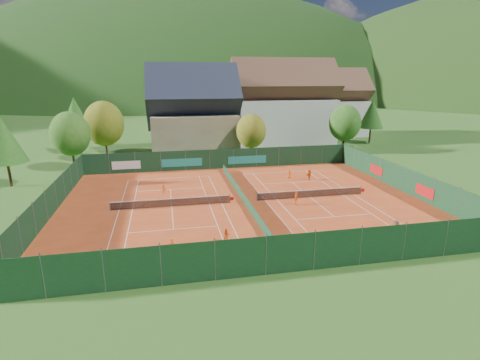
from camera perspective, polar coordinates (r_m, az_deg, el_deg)
name	(u,v)px	position (r m, az deg, el deg)	size (l,w,h in m)	color
ground	(244,202)	(42.28, 0.54, -3.36)	(600.00, 600.00, 0.00)	#2B561B
clay_pad	(244,202)	(42.27, 0.54, -3.32)	(40.00, 32.00, 0.01)	#B93F1B
court_markings_left	(172,206)	(41.43, -10.37, -3.98)	(11.03, 23.83, 0.00)	white
court_markings_right	(310,197)	(44.55, 10.67, -2.59)	(11.03, 23.83, 0.00)	white
tennis_net_left	(173,202)	(41.27, -10.18, -3.32)	(13.30, 0.10, 1.02)	#59595B
tennis_net_right	(312,193)	(44.46, 10.88, -1.97)	(13.30, 0.10, 1.02)	#59595B
court_divider	(244,198)	(42.11, 0.55, -2.69)	(0.03, 28.80, 1.00)	#143922
fence_north	(219,159)	(56.98, -3.28, 3.19)	(40.00, 0.10, 3.00)	#12331D
fence_south	(290,253)	(27.45, 7.70, -11.02)	(40.00, 0.04, 3.00)	#123219
fence_west	(51,201)	(42.56, -26.84, -2.82)	(0.04, 32.00, 3.00)	#12331B
fence_east	(403,179)	(49.89, 23.61, 0.08)	(0.09, 32.00, 3.00)	#13361C
chalet	(193,116)	(69.65, -7.16, 9.68)	(16.20, 12.00, 16.00)	tan
hotel_block_a	(283,107)	(79.20, 6.54, 10.96)	(21.60, 11.00, 17.25)	silver
hotel_block_b	(329,107)	(91.80, 13.45, 10.80)	(17.28, 10.00, 15.50)	silver
tree_west_front	(70,134)	(61.19, -24.44, 6.42)	(5.72, 5.72, 8.69)	#463119
tree_west_mid	(104,124)	(66.22, -20.02, 8.07)	(6.44, 6.44, 9.78)	#442F18
tree_west_back	(75,115)	(75.05, -23.82, 9.00)	(5.60, 5.60, 10.00)	#452A18
tree_center	(251,131)	(63.40, 1.70, 7.47)	(5.01, 5.01, 7.60)	#442F18
tree_east_front	(345,123)	(71.40, 15.69, 8.37)	(5.72, 5.72, 8.69)	#472C19
tree_east_mid	(372,114)	(83.12, 19.45, 9.49)	(5.04, 5.04, 9.00)	#49351A
tree_west_side	(4,139)	(55.24, -32.35, 5.24)	(5.04, 5.04, 9.00)	#472819
tree_east_back	(320,108)	(86.52, 12.12, 10.69)	(7.15, 7.15, 10.86)	#4B2E1A
mountain_backdrop	(215,150)	(280.18, -3.79, 4.66)	(820.00, 530.00, 242.00)	black
ball_hopper	(396,223)	(37.85, 22.73, -6.03)	(0.34, 0.34, 0.80)	slate
loose_ball_0	(185,236)	(33.80, -8.33, -8.47)	(0.07, 0.07, 0.07)	#CCD833
loose_ball_1	(337,233)	(35.24, 14.50, -7.79)	(0.07, 0.07, 0.07)	#CCD833
loose_ball_2	(249,191)	(46.16, 1.32, -1.64)	(0.07, 0.07, 0.07)	#CCD833
loose_ball_3	(194,185)	(48.81, -6.96, -0.78)	(0.07, 0.07, 0.07)	#CCD833
player_left_near	(172,246)	(30.70, -10.33, -9.90)	(0.47, 0.31, 1.29)	#E75614
player_left_mid	(226,235)	(32.33, -2.09, -8.39)	(0.58, 0.45, 1.18)	#DC5013
player_left_far	(164,189)	(45.77, -11.56, -1.37)	(0.77, 0.44, 1.19)	#CE4B12
player_right_near	(296,198)	(41.46, 8.55, -2.78)	(0.90, 0.37, 1.53)	orange
player_right_far_a	(289,174)	(52.12, 7.53, 0.93)	(0.60, 0.39, 1.24)	#CA5B11
player_right_far_b	(309,175)	(51.50, 10.47, 0.78)	(1.41, 0.45, 1.52)	#CF5912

